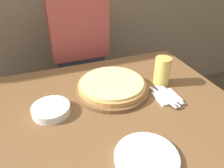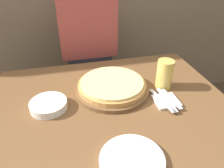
{
  "view_description": "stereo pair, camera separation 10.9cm",
  "coord_description": "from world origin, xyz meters",
  "px_view_note": "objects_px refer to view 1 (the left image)",
  "views": [
    {
      "loc": [
        -0.29,
        -0.74,
        1.33
      ],
      "look_at": [
        0.02,
        0.12,
        0.75
      ],
      "focal_mm": 35.0,
      "sensor_mm": 36.0,
      "label": 1
    },
    {
      "loc": [
        -0.19,
        -0.77,
        1.33
      ],
      "look_at": [
        0.02,
        0.12,
        0.75
      ],
      "focal_mm": 35.0,
      "sensor_mm": 36.0,
      "label": 2
    }
  ],
  "objects_px": {
    "dinner_plate": "(146,157)",
    "side_bowl": "(51,110)",
    "dinner_knife": "(167,96)",
    "diner_person": "(81,62)",
    "pizza_on_board": "(112,86)",
    "fork": "(163,97)",
    "spoon": "(172,95)",
    "beer_glass": "(162,70)"
  },
  "relations": [
    {
      "from": "fork",
      "to": "pizza_on_board",
      "type": "bearing_deg",
      "value": 142.89
    },
    {
      "from": "pizza_on_board",
      "to": "side_bowl",
      "type": "xyz_separation_m",
      "value": [
        -0.31,
        -0.07,
        -0.01
      ]
    },
    {
      "from": "side_bowl",
      "to": "fork",
      "type": "distance_m",
      "value": 0.52
    },
    {
      "from": "dinner_plate",
      "to": "diner_person",
      "type": "height_order",
      "value": "diner_person"
    },
    {
      "from": "spoon",
      "to": "diner_person",
      "type": "xyz_separation_m",
      "value": [
        -0.29,
        0.69,
        -0.1
      ]
    },
    {
      "from": "side_bowl",
      "to": "dinner_knife",
      "type": "bearing_deg",
      "value": -8.64
    },
    {
      "from": "beer_glass",
      "to": "dinner_knife",
      "type": "height_order",
      "value": "beer_glass"
    },
    {
      "from": "pizza_on_board",
      "to": "dinner_knife",
      "type": "bearing_deg",
      "value": -33.94
    },
    {
      "from": "dinner_plate",
      "to": "spoon",
      "type": "bearing_deg",
      "value": 44.81
    },
    {
      "from": "fork",
      "to": "beer_glass",
      "type": "bearing_deg",
      "value": 62.59
    },
    {
      "from": "beer_glass",
      "to": "fork",
      "type": "relative_size",
      "value": 0.78
    },
    {
      "from": "spoon",
      "to": "side_bowl",
      "type": "bearing_deg",
      "value": 171.74
    },
    {
      "from": "side_bowl",
      "to": "dinner_knife",
      "type": "relative_size",
      "value": 0.86
    },
    {
      "from": "beer_glass",
      "to": "dinner_knife",
      "type": "relative_size",
      "value": 0.78
    },
    {
      "from": "fork",
      "to": "spoon",
      "type": "relative_size",
      "value": 1.17
    },
    {
      "from": "dinner_plate",
      "to": "side_bowl",
      "type": "bearing_deg",
      "value": 126.99
    },
    {
      "from": "beer_glass",
      "to": "diner_person",
      "type": "xyz_separation_m",
      "value": [
        -0.31,
        0.56,
        -0.16
      ]
    },
    {
      "from": "pizza_on_board",
      "to": "side_bowl",
      "type": "relative_size",
      "value": 2.24
    },
    {
      "from": "dinner_knife",
      "to": "spoon",
      "type": "distance_m",
      "value": 0.03
    },
    {
      "from": "diner_person",
      "to": "dinner_plate",
      "type": "bearing_deg",
      "value": -89.58
    },
    {
      "from": "beer_glass",
      "to": "fork",
      "type": "distance_m",
      "value": 0.16
    },
    {
      "from": "dinner_plate",
      "to": "side_bowl",
      "type": "xyz_separation_m",
      "value": [
        -0.28,
        0.37,
        0.01
      ]
    },
    {
      "from": "beer_glass",
      "to": "spoon",
      "type": "relative_size",
      "value": 0.92
    },
    {
      "from": "dinner_plate",
      "to": "fork",
      "type": "relative_size",
      "value": 1.16
    },
    {
      "from": "pizza_on_board",
      "to": "dinner_plate",
      "type": "height_order",
      "value": "pizza_on_board"
    },
    {
      "from": "fork",
      "to": "spoon",
      "type": "distance_m",
      "value": 0.05
    },
    {
      "from": "side_bowl",
      "to": "diner_person",
      "type": "bearing_deg",
      "value": 66.17
    },
    {
      "from": "beer_glass",
      "to": "diner_person",
      "type": "height_order",
      "value": "diner_person"
    },
    {
      "from": "pizza_on_board",
      "to": "dinner_knife",
      "type": "xyz_separation_m",
      "value": [
        0.23,
        -0.15,
        -0.01
      ]
    },
    {
      "from": "dinner_plate",
      "to": "dinner_knife",
      "type": "height_order",
      "value": "dinner_plate"
    },
    {
      "from": "dinner_knife",
      "to": "spoon",
      "type": "xyz_separation_m",
      "value": [
        0.03,
        0.0,
        0.0
      ]
    },
    {
      "from": "side_bowl",
      "to": "diner_person",
      "type": "height_order",
      "value": "diner_person"
    },
    {
      "from": "side_bowl",
      "to": "fork",
      "type": "relative_size",
      "value": 0.86
    },
    {
      "from": "spoon",
      "to": "diner_person",
      "type": "distance_m",
      "value": 0.76
    },
    {
      "from": "pizza_on_board",
      "to": "fork",
      "type": "bearing_deg",
      "value": -37.11
    },
    {
      "from": "pizza_on_board",
      "to": "beer_glass",
      "type": "bearing_deg",
      "value": -5.86
    },
    {
      "from": "dinner_knife",
      "to": "diner_person",
      "type": "distance_m",
      "value": 0.75
    },
    {
      "from": "pizza_on_board",
      "to": "dinner_plate",
      "type": "distance_m",
      "value": 0.44
    },
    {
      "from": "pizza_on_board",
      "to": "beer_glass",
      "type": "height_order",
      "value": "beer_glass"
    },
    {
      "from": "beer_glass",
      "to": "dinner_plate",
      "type": "xyz_separation_m",
      "value": [
        -0.3,
        -0.41,
        -0.07
      ]
    },
    {
      "from": "side_bowl",
      "to": "spoon",
      "type": "height_order",
      "value": "side_bowl"
    },
    {
      "from": "fork",
      "to": "diner_person",
      "type": "height_order",
      "value": "diner_person"
    }
  ]
}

